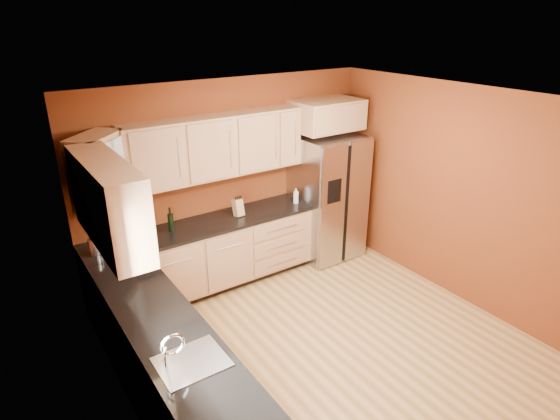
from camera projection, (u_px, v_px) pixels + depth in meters
name	position (u px, v px, depth m)	size (l,w,h in m)	color
floor	(323.00, 343.00, 5.09)	(4.00, 4.00, 0.00)	olive
ceiling	(333.00, 102.00, 4.07)	(4.00, 4.00, 0.00)	white
wall_back	(230.00, 180.00, 6.11)	(4.00, 0.04, 2.60)	maroon
wall_front	(522.00, 348.00, 3.05)	(4.00, 0.04, 2.60)	maroon
wall_left	(123.00, 301.00, 3.55)	(0.04, 4.00, 2.60)	maroon
wall_right	(456.00, 195.00, 5.61)	(0.04, 4.00, 2.60)	maroon
base_cabinets_back	(206.00, 259.00, 5.93)	(2.90, 0.60, 0.88)	tan
base_cabinets_left	(171.00, 374.00, 4.04)	(0.60, 2.80, 0.88)	tan
countertop_back	(204.00, 226.00, 5.74)	(2.90, 0.62, 0.04)	black
countertop_left	(167.00, 330.00, 3.86)	(0.62, 2.80, 0.04)	black
upper_cabinets_back	(216.00, 147.00, 5.65)	(2.30, 0.33, 0.75)	tan
upper_cabinets_left	(109.00, 203.00, 3.98)	(0.33, 1.35, 0.75)	tan
corner_upper_cabinet	(99.00, 171.00, 4.79)	(0.62, 0.33, 0.75)	tan
over_fridge_cabinet	(327.00, 115.00, 6.28)	(0.92, 0.60, 0.40)	tan
refrigerator	(327.00, 197.00, 6.68)	(0.90, 0.75, 1.78)	#B8B9BD
window	(144.00, 304.00, 3.08)	(0.03, 0.90, 1.00)	white
sink_faucet	(190.00, 346.00, 3.42)	(0.50, 0.42, 0.30)	white
canister_left	(96.00, 245.00, 5.03)	(0.11, 0.11, 0.18)	#B8B9BD
canister_right	(94.00, 247.00, 4.98)	(0.11, 0.11, 0.19)	#B8B9BD
wine_bottle_a	(151.00, 223.00, 5.36)	(0.08, 0.08, 0.34)	black
wine_bottle_b	(171.00, 220.00, 5.50)	(0.07, 0.07, 0.30)	black
knife_block	(238.00, 207.00, 5.95)	(0.11, 0.10, 0.22)	tan
soap_dispenser	(296.00, 196.00, 6.34)	(0.07, 0.07, 0.21)	white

